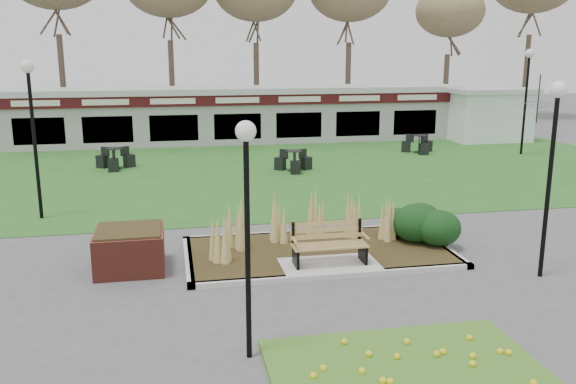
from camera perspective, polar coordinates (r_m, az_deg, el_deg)
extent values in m
plane|color=#515154|center=(13.75, 4.06, -7.43)|extent=(100.00, 100.00, 0.00)
cube|color=#245E1D|center=(25.12, -3.03, 2.10)|extent=(34.00, 16.00, 0.02)
cube|color=#2E7120|center=(9.78, 11.34, -16.45)|extent=(4.20, 3.00, 0.08)
cube|color=#2F2513|center=(14.82, 2.86, -5.61)|extent=(6.22, 3.22, 0.12)
cube|color=#B7B7B2|center=(13.36, 4.53, -7.79)|extent=(6.40, 0.18, 0.12)
cube|color=#B7B7B2|center=(16.31, 1.51, -3.83)|extent=(6.40, 0.18, 0.12)
cube|color=#B7B7B2|center=(14.43, -9.29, -6.31)|extent=(0.18, 3.40, 0.12)
cube|color=#B7B7B2|center=(15.83, 13.90, -4.76)|extent=(0.18, 3.40, 0.12)
cube|color=#B7B7B2|center=(13.86, 3.91, -6.96)|extent=(2.20, 1.20, 0.13)
cone|color=tan|center=(14.69, -4.71, -3.22)|extent=(0.36, 0.36, 1.15)
cone|color=tan|center=(15.20, -1.13, -2.61)|extent=(0.36, 0.36, 1.15)
cone|color=tan|center=(15.61, 2.73, -2.20)|extent=(0.36, 0.36, 1.15)
cone|color=tan|center=(15.66, 6.10, -2.21)|extent=(0.36, 0.36, 1.15)
cone|color=tan|center=(15.55, 9.36, -2.43)|extent=(0.36, 0.36, 1.15)
cone|color=tan|center=(13.88, -6.40, -4.24)|extent=(0.36, 0.36, 1.15)
ellipsoid|color=black|center=(15.65, 12.00, -2.85)|extent=(1.21, 1.10, 0.99)
ellipsoid|color=black|center=(15.47, 13.94, -3.31)|extent=(1.10, 1.00, 0.90)
ellipsoid|color=black|center=(16.22, 12.29, -2.51)|extent=(1.06, 0.96, 0.86)
ellipsoid|color=black|center=(16.01, 10.30, -2.82)|extent=(0.92, 0.84, 0.76)
cube|color=#9E7E47|center=(13.70, 3.94, -5.02)|extent=(1.70, 0.57, 0.04)
cube|color=#9E7E47|center=(13.90, 3.63, -3.53)|extent=(1.70, 0.13, 0.44)
cube|color=black|center=(13.60, 0.73, -6.11)|extent=(0.06, 0.55, 0.42)
cube|color=black|center=(13.98, 7.03, -5.66)|extent=(0.06, 0.55, 0.42)
cube|color=black|center=(13.73, 0.48, -3.85)|extent=(0.06, 0.06, 0.50)
cube|color=black|center=(14.11, 6.71, -3.47)|extent=(0.06, 0.06, 0.50)
cube|color=#9E7E47|center=(13.45, 0.58, -4.54)|extent=(0.05, 0.50, 0.04)
cube|color=#9E7E47|center=(13.86, 7.26, -4.11)|extent=(0.05, 0.50, 0.04)
cube|color=maroon|center=(14.15, -14.57, -5.30)|extent=(1.50, 1.50, 0.90)
cube|color=#2F2513|center=(14.01, -14.68, -3.48)|extent=(1.40, 1.40, 0.06)
cube|color=#9C9C9F|center=(32.78, -5.03, 6.96)|extent=(24.00, 3.00, 2.60)
cube|color=#410E10|center=(31.15, -4.77, 8.58)|extent=(24.00, 0.18, 0.55)
cube|color=silver|center=(32.66, -5.08, 9.49)|extent=(24.60, 3.40, 0.30)
cube|color=silver|center=(31.04, -4.74, 8.56)|extent=(22.00, 0.02, 0.28)
cube|color=black|center=(31.39, -4.74, 6.13)|extent=(22.00, 0.10, 1.30)
cube|color=white|center=(34.97, 18.08, 6.75)|extent=(4.00, 3.00, 2.60)
cube|color=silver|center=(34.86, 18.24, 9.04)|extent=(4.40, 3.40, 0.25)
cylinder|color=#47382B|center=(40.86, -19.14, 9.33)|extent=(0.36, 0.36, 5.17)
cylinder|color=#47382B|center=(40.48, -10.59, 9.79)|extent=(0.36, 0.36, 5.17)
cylinder|color=#47382B|center=(40.98, -2.04, 10.05)|extent=(0.36, 0.36, 5.17)
cylinder|color=#47382B|center=(42.33, 6.13, 10.08)|extent=(0.36, 0.36, 5.17)
cylinder|color=#47382B|center=(44.46, 13.66, 9.94)|extent=(0.36, 0.36, 5.17)
cylinder|color=#47382B|center=(47.26, 20.39, 9.66)|extent=(0.36, 0.36, 5.17)
cylinder|color=black|center=(9.49, -3.79, -5.74)|extent=(0.09, 0.09, 3.52)
sphere|color=white|center=(9.06, -3.98, 5.71)|extent=(0.32, 0.32, 0.32)
cylinder|color=black|center=(14.01, 23.18, 0.20)|extent=(0.10, 0.10, 3.88)
sphere|color=white|center=(13.73, 23.98, 8.76)|extent=(0.35, 0.35, 0.35)
cylinder|color=black|center=(18.86, -22.58, 3.86)|extent=(0.11, 0.11, 4.21)
sphere|color=white|center=(18.67, -23.21, 10.75)|extent=(0.38, 0.38, 0.38)
cylinder|color=black|center=(30.57, 21.30, 7.44)|extent=(0.11, 0.11, 4.48)
sphere|color=white|center=(30.46, 21.68, 11.96)|extent=(0.40, 0.40, 0.40)
cylinder|color=black|center=(26.25, -15.84, 2.16)|extent=(0.50, 0.50, 0.03)
cylinder|color=black|center=(26.18, -15.90, 3.03)|extent=(0.06, 0.06, 0.82)
cylinder|color=black|center=(26.11, -15.95, 3.94)|extent=(0.68, 0.68, 0.03)
cube|color=black|center=(26.45, -14.63, 2.86)|extent=(0.53, 0.53, 0.52)
cube|color=black|center=(26.58, -16.97, 2.76)|extent=(0.53, 0.53, 0.52)
cube|color=black|center=(25.59, -16.02, 2.43)|extent=(0.40, 0.40, 0.52)
cylinder|color=black|center=(29.90, 12.12, 3.67)|extent=(0.49, 0.49, 0.03)
cylinder|color=black|center=(29.84, 12.15, 4.42)|extent=(0.06, 0.06, 0.80)
cylinder|color=black|center=(29.78, 12.19, 5.20)|extent=(0.67, 0.67, 0.03)
cube|color=black|center=(30.33, 12.88, 4.22)|extent=(0.51, 0.51, 0.51)
cube|color=black|center=(29.97, 10.98, 4.20)|extent=(0.52, 0.52, 0.51)
cube|color=black|center=(29.30, 12.56, 3.93)|extent=(0.39, 0.39, 0.51)
cylinder|color=black|center=(24.78, 0.55, 2.03)|extent=(0.49, 0.49, 0.03)
cylinder|color=black|center=(24.70, 0.55, 2.93)|extent=(0.06, 0.06, 0.80)
cylinder|color=black|center=(24.63, 0.55, 3.87)|extent=(0.67, 0.67, 0.03)
cube|color=black|center=(25.09, 1.68, 2.72)|extent=(0.50, 0.50, 0.51)
cube|color=black|center=(24.99, -0.73, 2.68)|extent=(0.53, 0.53, 0.51)
cube|color=black|center=(24.14, 0.69, 2.31)|extent=(0.41, 0.41, 0.51)
cylinder|color=black|center=(30.61, 22.13, 5.22)|extent=(0.06, 0.06, 2.20)
imported|color=#3165AD|center=(30.55, 22.22, 6.27)|extent=(2.47, 2.51, 1.91)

